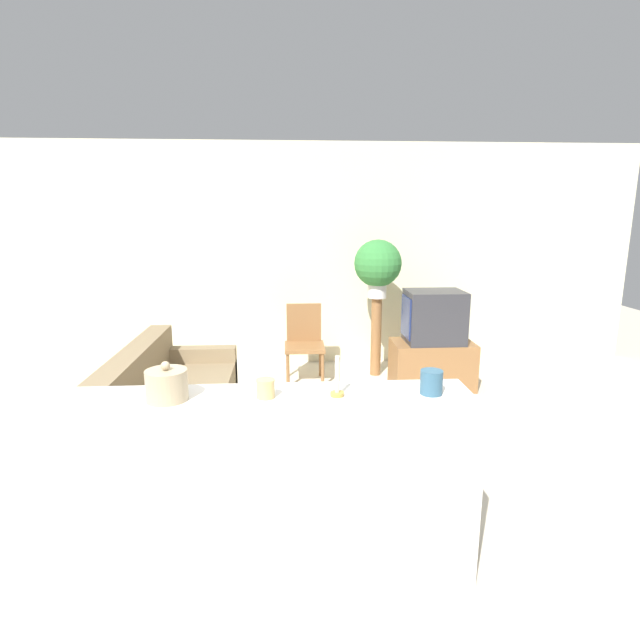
{
  "coord_description": "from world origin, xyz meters",
  "views": [
    {
      "loc": [
        0.16,
        -2.74,
        1.88
      ],
      "look_at": [
        0.46,
        2.0,
        0.85
      ],
      "focal_mm": 28.0,
      "sensor_mm": 36.0,
      "label": 1
    }
  ],
  "objects": [
    {
      "name": "ground_plane",
      "position": [
        0.0,
        0.0,
        0.0
      ],
      "size": [
        14.0,
        14.0,
        0.0
      ],
      "primitive_type": "plane",
      "color": "beige"
    },
    {
      "name": "wall_back",
      "position": [
        0.0,
        3.43,
        1.35
      ],
      "size": [
        9.0,
        0.06,
        2.7
      ],
      "color": "beige",
      "rests_on": "ground_plane"
    },
    {
      "name": "couch",
      "position": [
        -0.82,
        1.23,
        0.29
      ],
      "size": [
        0.83,
        1.81,
        0.79
      ],
      "color": "#847051",
      "rests_on": "ground_plane"
    },
    {
      "name": "tv_stand",
      "position": [
        1.71,
        2.38,
        0.25
      ],
      "size": [
        0.87,
        0.5,
        0.51
      ],
      "color": "olive",
      "rests_on": "ground_plane"
    },
    {
      "name": "television",
      "position": [
        1.7,
        2.38,
        0.79
      ],
      "size": [
        0.61,
        0.48,
        0.56
      ],
      "color": "#333338",
      "rests_on": "tv_stand"
    },
    {
      "name": "wooden_chair",
      "position": [
        0.33,
        2.72,
        0.47
      ],
      "size": [
        0.44,
        0.44,
        0.86
      ],
      "color": "olive",
      "rests_on": "ground_plane"
    },
    {
      "name": "plant_stand",
      "position": [
        1.17,
        2.84,
        0.46
      ],
      "size": [
        0.12,
        0.12,
        0.92
      ],
      "color": "olive",
      "rests_on": "ground_plane"
    },
    {
      "name": "potted_plant",
      "position": [
        1.17,
        2.84,
        1.3
      ],
      "size": [
        0.54,
        0.54,
        0.66
      ],
      "color": "white",
      "rests_on": "plant_stand"
    },
    {
      "name": "foreground_counter",
      "position": [
        0.0,
        -0.37,
        0.49
      ],
      "size": [
        2.2,
        0.44,
        0.97
      ],
      "color": "white",
      "rests_on": "ground_plane"
    },
    {
      "name": "decorative_bowl",
      "position": [
        -0.44,
        -0.37,
        1.05
      ],
      "size": [
        0.2,
        0.2,
        0.2
      ],
      "color": "tan",
      "rests_on": "foreground_counter"
    },
    {
      "name": "candle_jar",
      "position": [
        0.04,
        -0.37,
        1.02
      ],
      "size": [
        0.09,
        0.09,
        0.1
      ],
      "color": "tan",
      "rests_on": "foreground_counter"
    },
    {
      "name": "candlestick",
      "position": [
        0.4,
        -0.37,
        1.04
      ],
      "size": [
        0.07,
        0.07,
        0.21
      ],
      "color": "#B7933D",
      "rests_on": "foreground_counter"
    },
    {
      "name": "coffee_tin",
      "position": [
        0.88,
        -0.37,
        1.03
      ],
      "size": [
        0.11,
        0.11,
        0.12
      ],
      "color": "#335B75",
      "rests_on": "foreground_counter"
    }
  ]
}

